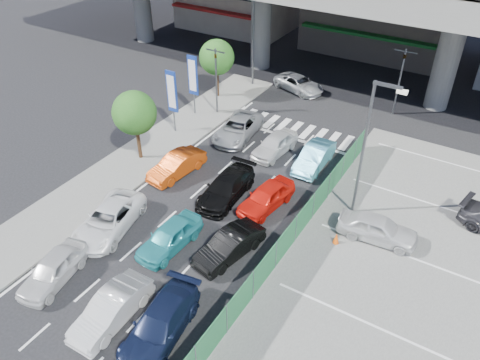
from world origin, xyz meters
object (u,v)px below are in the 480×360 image
Objects in this scene: signboard_far at (193,77)px; hatch_black_mid_right at (229,246)px; sedan_white_front_mid at (275,144)px; crossing_wagon_silver at (299,84)px; traffic_light_left at (216,65)px; sedan_white_mid_left at (109,220)px; sedan_black_mid at (226,188)px; minivan_navy_back at (160,324)px; signboard_near at (172,93)px; taxi_orange_right at (266,197)px; wagon_silver_front_left at (238,128)px; taxi_orange_left at (177,165)px; hatch_white_back_mid at (111,309)px; traffic_light_right at (403,66)px; traffic_cone at (336,238)px; street_lamp_left at (255,31)px; tree_near at (134,113)px; taxi_teal_mid at (170,237)px; van_white_back_left at (53,269)px; tree_far at (217,57)px; kei_truck_front_right at (314,157)px; street_lamp_right at (368,141)px; parked_sedan_white at (378,228)px.

hatch_black_mid_right is (10.49, -11.57, -2.39)m from signboard_far.
crossing_wagon_silver is at bearing 112.08° from sedan_white_front_mid.
sedan_white_mid_left is at bearing -80.08° from traffic_light_left.
sedan_black_mid is (6.33, -8.59, -3.25)m from traffic_light_left.
sedan_white_front_mid is (0.16, 5.79, -0.00)m from sedan_black_mid.
signboard_near is at bearing 117.04° from minivan_navy_back.
sedan_white_mid_left is 8.78m from taxi_orange_right.
minivan_navy_back is at bearing -58.35° from signboard_far.
wagon_silver_front_left is 9.27m from crossing_wagon_silver.
wagon_silver_front_left is (0.85, 5.96, 0.01)m from taxi_orange_left.
hatch_white_back_mid and minivan_navy_back have the same top height.
traffic_light_right is at bearing 66.01° from taxi_orange_left.
street_lamp_left is at bearing 132.08° from traffic_cone.
traffic_cone is at bearing 51.97° from hatch_black_mid_right.
traffic_light_right is 1.08× the size of tree_near.
crossing_wagon_silver is (-8.08, 0.03, -3.31)m from traffic_light_right.
traffic_light_right is 12.93m from wagon_silver_front_left.
street_lamp_left is at bearing 130.68° from taxi_orange_right.
traffic_cone is (4.30, 3.61, -0.29)m from hatch_black_mid_right.
taxi_teal_mid reaches higher than taxi_orange_left.
tree_near is 1.21× the size of van_white_back_left.
hatch_black_mid_right is at bearing -47.80° from signboard_far.
hatch_black_mid_right is 8.00m from taxi_orange_left.
hatch_black_mid_right is (-2.61, -19.57, -3.26)m from traffic_light_right.
tree_near is 1.07× the size of crossing_wagon_silver.
traffic_light_right is at bearing 68.23° from sedan_black_mid.
traffic_light_right is at bearing 75.47° from minivan_navy_back.
tree_near is at bearing 125.85° from minivan_navy_back.
signboard_far is 7.35× the size of traffic_cone.
traffic_light_right is 8.13× the size of traffic_cone.
van_white_back_left is 0.84× the size of minivan_navy_back.
taxi_teal_mid reaches higher than traffic_cone.
minivan_navy_back is at bearing -95.84° from traffic_light_right.
signboard_far is 1.14× the size of taxi_orange_left.
signboard_near is 1.12× the size of hatch_white_back_mid.
tree_far is (-1.47, -3.50, -1.38)m from street_lamp_left.
crossing_wagon_silver is at bearing 62.76° from traffic_light_left.
traffic_cone is (4.25, 9.13, -0.31)m from minivan_navy_back.
kei_truck_front_right is at bearing 91.66° from taxi_orange_right.
street_lamp_right is 14.75m from hatch_white_back_mid.
tree_far is at bearing 152.77° from kei_truck_front_right.
taxi_orange_left is (3.20, -0.19, -2.71)m from tree_near.
tree_far is at bearing 142.59° from traffic_cone.
signboard_far is at bearing 158.17° from wagon_silver_front_left.
taxi_orange_left is 12.69m from parked_sedan_white.
signboard_near is 5.89m from taxi_orange_left.
street_lamp_right is 14.38m from tree_near.
street_lamp_right is 18.06m from street_lamp_left.
wagon_silver_front_left is at bearing 101.67° from minivan_navy_back.
taxi_teal_mid and sedan_black_mid have the same top height.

